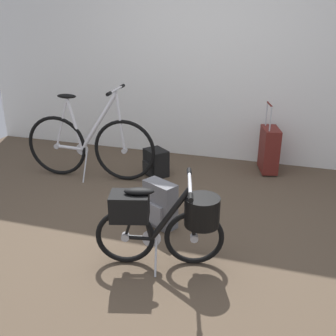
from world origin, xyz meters
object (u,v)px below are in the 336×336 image
display_bike_left (90,145)px  rolling_suitcase (269,149)px  handbag_on_floor (160,205)px  folding_bike_foreground (166,219)px  backpack_on_floor (156,163)px

display_bike_left → rolling_suitcase: size_ratio=1.82×
display_bike_left → handbag_on_floor: 1.38m
folding_bike_foreground → rolling_suitcase: size_ratio=1.13×
backpack_on_floor → handbag_on_floor: (0.41, -1.09, 0.05)m
rolling_suitcase → backpack_on_floor: 1.35m
backpack_on_floor → handbag_on_floor: handbag_on_floor is taller
backpack_on_floor → handbag_on_floor: bearing=-69.3°
folding_bike_foreground → backpack_on_floor: bearing=111.4°
display_bike_left → rolling_suitcase: 2.09m
folding_bike_foreground → rolling_suitcase: 2.20m
rolling_suitcase → handbag_on_floor: (-0.84, -1.59, -0.08)m
display_bike_left → folding_bike_foreground: bearing=-45.4°
folding_bike_foreground → backpack_on_floor: (-0.63, 1.61, -0.22)m
display_bike_left → backpack_on_floor: bearing=21.6°
rolling_suitcase → backpack_on_floor: bearing=-158.1°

